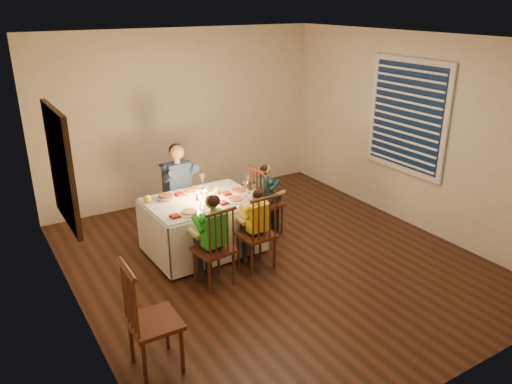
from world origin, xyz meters
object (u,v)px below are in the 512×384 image
child_green (215,283)px  child_yellow (256,267)px  child_teal (266,232)px  chair_adult (182,230)px  chair_near_right (256,267)px  dining_table (203,214)px  adult (182,230)px  chair_extra (158,366)px  chair_near_left (215,283)px  chair_end (266,232)px  serving_bowl (166,198)px

child_green → child_yellow: size_ratio=1.08×
child_teal → child_green: bearing=117.1°
chair_adult → chair_near_right: size_ratio=1.00×
dining_table → adult: bearing=88.4°
chair_near_right → adult: size_ratio=0.78×
chair_adult → chair_extra: 2.74m
child_green → child_teal: 1.45m
adult → child_green: size_ratio=1.14×
chair_adult → child_yellow: (0.35, -1.40, 0.00)m
chair_near_left → chair_end: size_ratio=1.00×
chair_near_right → chair_extra: (-1.63, -1.02, 0.00)m
chair_adult → chair_near_right: same height
chair_near_right → child_yellow: 0.00m
child_yellow → adult: bearing=-77.5°
chair_extra → adult: size_ratio=0.85×
chair_near_left → child_green: size_ratio=0.89×
chair_near_left → dining_table: bearing=-114.2°
adult → serving_bowl: serving_bowl is taller
child_green → child_teal: (1.20, 0.81, 0.00)m
child_yellow → child_teal: child_yellow is taller
child_yellow → child_teal: size_ratio=1.03×
chair_extra → child_teal: size_ratio=1.07×
dining_table → chair_end: dining_table is taller
dining_table → child_green: (-0.24, -0.77, -0.50)m
serving_bowl → chair_near_left: bearing=-81.9°
chair_end → child_teal: 0.00m
chair_near_right → chair_extra: size_ratio=0.91×
chair_end → child_teal: size_ratio=0.98×
child_green → serving_bowl: size_ratio=5.40×
chair_adult → child_teal: bearing=-40.9°
chair_near_right → chair_extra: bearing=30.5°
chair_near_left → chair_extra: size_ratio=0.91×
dining_table → serving_bowl: (-0.38, 0.22, 0.23)m
child_yellow → child_teal: 0.96m
chair_end → dining_table: bearing=85.6°
chair_adult → chair_near_left: same height
chair_near_right → child_teal: (0.61, 0.74, 0.00)m
dining_table → chair_adult: 0.86m
chair_extra → serving_bowl: size_ratio=5.24×
dining_table → child_teal: (0.96, 0.04, -0.50)m
child_teal → serving_bowl: 1.53m
chair_near_right → adult: bearing=-77.5°
dining_table → chair_near_right: bearing=-65.2°
chair_end → serving_bowl: size_ratio=4.79×
chair_end → chair_extra: chair_extra is taller
chair_near_right → dining_table: bearing=-65.0°
chair_extra → serving_bowl: serving_bowl is taller
chair_end → adult: (-0.96, 0.66, 0.00)m
chair_near_right → chair_end: (0.61, 0.74, 0.00)m
dining_table → serving_bowl: 0.50m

